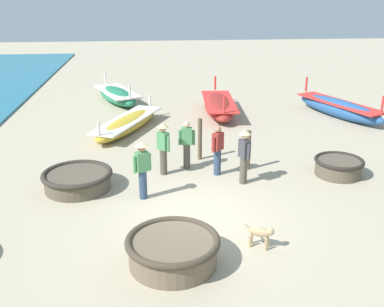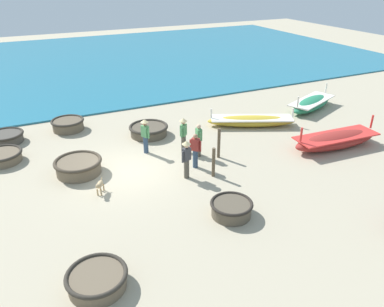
{
  "view_description": "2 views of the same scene",
  "coord_description": "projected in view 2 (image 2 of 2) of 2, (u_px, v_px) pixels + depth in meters",
  "views": [
    {
      "loc": [
        -1.07,
        -10.06,
        5.5
      ],
      "look_at": [
        0.09,
        2.07,
        0.96
      ],
      "focal_mm": 42.0,
      "sensor_mm": 36.0,
      "label": 1
    },
    {
      "loc": [
        13.87,
        -3.61,
        7.84
      ],
      "look_at": [
        0.98,
        2.54,
        0.71
      ],
      "focal_mm": 35.0,
      "sensor_mm": 36.0,
      "label": 2
    }
  ],
  "objects": [
    {
      "name": "fisherman_by_coracle",
      "position": [
        145.0,
        134.0,
        17.23
      ],
      "size": [
        0.49,
        0.36,
        1.67
      ],
      "color": "#2D425B",
      "rests_on": "ground"
    },
    {
      "name": "long_boat_green_hull",
      "position": [
        311.0,
        104.0,
        22.89
      ],
      "size": [
        2.72,
        4.23,
        1.25
      ],
      "color": "#237551",
      "rests_on": "ground"
    },
    {
      "name": "coracle_beside_post",
      "position": [
        78.0,
        166.0,
        15.74
      ],
      "size": [
        2.0,
        2.0,
        0.63
      ],
      "color": "brown",
      "rests_on": "ground"
    },
    {
      "name": "long_boat_ochre_hull",
      "position": [
        251.0,
        121.0,
        20.5
      ],
      "size": [
        2.99,
        4.84,
        1.0
      ],
      "color": "gold",
      "rests_on": "ground"
    },
    {
      "name": "long_boat_white_hull",
      "position": [
        336.0,
        140.0,
        17.98
      ],
      "size": [
        1.58,
        4.64,
        1.36
      ],
      "color": "maroon",
      "rests_on": "ground"
    },
    {
      "name": "coracle_front_right",
      "position": [
        6.0,
        137.0,
        18.58
      ],
      "size": [
        1.73,
        1.73,
        0.5
      ],
      "color": "#4C473F",
      "rests_on": "ground"
    },
    {
      "name": "mooring_post_mid_beach",
      "position": [
        214.0,
        162.0,
        15.38
      ],
      "size": [
        0.14,
        0.14,
        1.29
      ],
      "primitive_type": "cylinder",
      "color": "brown",
      "rests_on": "ground"
    },
    {
      "name": "coracle_weathered",
      "position": [
        68.0,
        124.0,
        19.98
      ],
      "size": [
        1.73,
        1.73,
        0.59
      ],
      "color": "brown",
      "rests_on": "ground"
    },
    {
      "name": "coracle_far_right",
      "position": [
        2.0,
        156.0,
        16.7
      ],
      "size": [
        1.77,
        1.77,
        0.49
      ],
      "color": "brown",
      "rests_on": "ground"
    },
    {
      "name": "coracle_tilted",
      "position": [
        149.0,
        130.0,
        19.36
      ],
      "size": [
        2.02,
        2.02,
        0.54
      ],
      "color": "brown",
      "rests_on": "ground"
    },
    {
      "name": "coracle_far_left",
      "position": [
        231.0,
        208.0,
        13.08
      ],
      "size": [
        1.51,
        1.51,
        0.54
      ],
      "color": "brown",
      "rests_on": "ground"
    },
    {
      "name": "fisherman_with_hat",
      "position": [
        199.0,
        139.0,
        16.96
      ],
      "size": [
        0.53,
        0.26,
        1.57
      ],
      "color": "#4C473D",
      "rests_on": "ground"
    },
    {
      "name": "ground_plane",
      "position": [
        129.0,
        170.0,
        16.09
      ],
      "size": [
        80.0,
        80.0,
        0.0
      ],
      "primitive_type": "plane",
      "color": "tan"
    },
    {
      "name": "fisherman_standing_left",
      "position": [
        186.0,
        157.0,
        15.13
      ],
      "size": [
        0.36,
        0.5,
        1.67
      ],
      "color": "#4C473D",
      "rests_on": "ground"
    },
    {
      "name": "coracle_front_left",
      "position": [
        97.0,
        279.0,
        10.11
      ],
      "size": [
        1.7,
        1.7,
        0.5
      ],
      "color": "brown",
      "rests_on": "ground"
    },
    {
      "name": "sea",
      "position": [
        103.0,
        60.0,
        34.91
      ],
      "size": [
        28.0,
        52.0,
        0.1
      ],
      "primitive_type": "cube",
      "color": "teal",
      "rests_on": "ground"
    },
    {
      "name": "mooring_post_inland",
      "position": [
        219.0,
        143.0,
        16.9
      ],
      "size": [
        0.14,
        0.14,
        1.43
      ],
      "primitive_type": "cylinder",
      "color": "brown",
      "rests_on": "ground"
    },
    {
      "name": "fisherman_hauling",
      "position": [
        183.0,
        133.0,
        17.36
      ],
      "size": [
        0.39,
        0.41,
        1.67
      ],
      "color": "#4C473D",
      "rests_on": "ground"
    },
    {
      "name": "dog",
      "position": [
        100.0,
        185.0,
        14.3
      ],
      "size": [
        0.62,
        0.42,
        0.55
      ],
      "color": "tan",
      "rests_on": "ground"
    },
    {
      "name": "fisherman_standing_right",
      "position": [
        195.0,
        150.0,
        16.0
      ],
      "size": [
        0.4,
        0.4,
        1.57
      ],
      "color": "#2D425B",
      "rests_on": "ground"
    }
  ]
}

